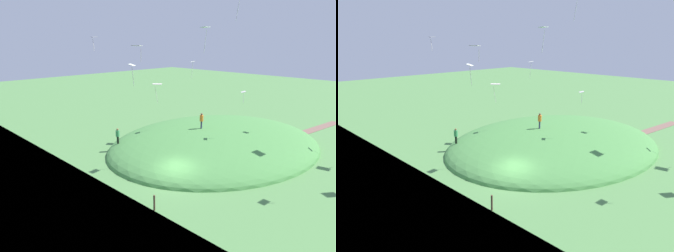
# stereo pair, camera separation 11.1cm
# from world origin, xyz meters

# --- Properties ---
(ground_plane) EXTENTS (160.00, 160.00, 0.00)m
(ground_plane) POSITION_xyz_m (0.00, 0.00, 0.00)
(ground_plane) COLOR #518546
(grass_hill) EXTENTS (26.25, 21.05, 4.06)m
(grass_hill) POSITION_xyz_m (10.31, 3.54, 0.00)
(grass_hill) COLOR #498A43
(grass_hill) RESTS_ON ground_plane
(dirt_path) EXTENTS (12.53, 2.74, 0.04)m
(dirt_path) POSITION_xyz_m (24.75, -1.88, 0.02)
(dirt_path) COLOR brown
(dirt_path) RESTS_ON ground_plane
(person_near_shore) EXTENTS (0.53, 0.53, 1.75)m
(person_near_shore) POSITION_xyz_m (8.78, 4.49, 3.11)
(person_near_shore) COLOR #292C46
(person_near_shore) RESTS_ON grass_hill
(person_on_hilltop) EXTENTS (0.44, 0.44, 1.68)m
(person_on_hilltop) POSITION_xyz_m (1.01, 9.51, 1.91)
(person_on_hilltop) COLOR black
(person_on_hilltop) RESTS_ON grass_hill
(kite_0) EXTENTS (1.24, 1.29, 2.14)m
(kite_0) POSITION_xyz_m (6.29, 9.01, 6.66)
(kite_0) COLOR silver
(kite_1) EXTENTS (0.63, 0.75, 1.16)m
(kite_1) POSITION_xyz_m (-3.10, 6.42, 11.72)
(kite_1) COLOR silver
(kite_5) EXTENTS (0.92, 1.06, 1.44)m
(kite_5) POSITION_xyz_m (0.68, 5.49, 11.00)
(kite_5) COLOR white
(kite_7) EXTENTS (0.76, 0.74, 1.18)m
(kite_7) POSITION_xyz_m (9.43, -0.21, 6.52)
(kite_7) COLOR white
(kite_8) EXTENTS (0.86, 0.87, 1.86)m
(kite_8) POSITION_xyz_m (9.38, 6.49, 9.05)
(kite_8) COLOR silver
(kite_9) EXTENTS (0.99, 0.77, 2.24)m
(kite_9) POSITION_xyz_m (4.60, 0.95, 12.47)
(kite_9) COLOR white
(kite_14) EXTENTS (0.80, 0.75, 1.75)m
(kite_14) POSITION_xyz_m (-2.24, 2.57, 9.55)
(kite_14) COLOR silver
(mooring_post) EXTENTS (0.14, 0.14, 1.16)m
(mooring_post) POSITION_xyz_m (-4.44, -2.31, 0.58)
(mooring_post) COLOR brown
(mooring_post) RESTS_ON ground_plane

